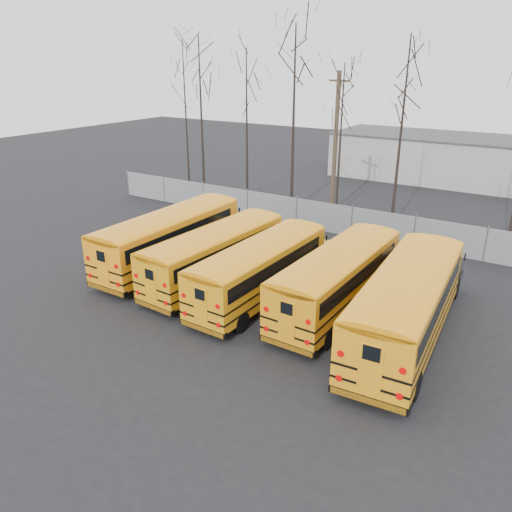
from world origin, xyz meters
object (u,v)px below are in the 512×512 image
Objects in this scene: bus_b at (218,250)px; bus_d at (340,274)px; bus_c at (263,265)px; bus_a at (173,234)px; utility_pole_left at (335,143)px; bus_e at (409,299)px.

bus_d is (6.48, 0.44, 0.04)m from bus_b.
bus_a is at bearing 173.91° from bus_c.
utility_pole_left is (-3.15, 14.98, 3.46)m from bus_c.
bus_b is 1.05× the size of utility_pole_left.
utility_pole_left is at bearing 103.53° from bus_c.
bus_c is 1.03× the size of utility_pole_left.
bus_c is 0.89× the size of bus_e.
utility_pole_left is (-0.23, 14.58, 3.44)m from bus_b.
utility_pole_left is at bearing 120.00° from bus_e.
bus_e is (13.27, -1.13, 0.06)m from bus_a.
bus_c is at bearing -57.76° from utility_pole_left.
bus_e is at bearing -0.54° from bus_c.
bus_c is 6.96m from bus_e.
bus_b reaches higher than bus_c.
bus_b is at bearing -7.67° from bus_a.
bus_d reaches higher than bus_b.
utility_pole_left reaches higher than bus_e.
utility_pole_left reaches higher than bus_a.
bus_d is 16.02m from utility_pole_left.
utility_pole_left reaches higher than bus_d.
bus_e reaches higher than bus_c.
bus_e is at bearing -36.11° from utility_pole_left.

